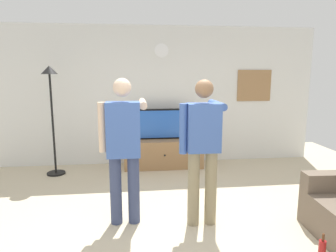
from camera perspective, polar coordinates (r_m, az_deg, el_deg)
The scene contains 9 objects.
ground_plane at distance 3.60m, azimuth 1.84°, elevation -20.20°, with size 8.40×8.40×0.00m, color beige.
back_wall at distance 6.06m, azimuth -2.20°, elevation 5.69°, with size 6.40×0.10×2.70m, color silver.
tv_stand at distance 5.91m, azimuth -0.90°, elevation -5.06°, with size 1.49×0.58×0.54m.
television at distance 5.83m, azimuth -0.96°, elevation 0.40°, with size 1.04×0.07×0.59m.
wall_clock at distance 6.01m, azimuth -1.23°, elevation 14.01°, with size 0.27×0.27×0.03m, color white.
framed_picture at distance 6.46m, azimuth 15.87°, elevation 7.33°, with size 0.70×0.04×0.63m, color #997047.
floor_lamp at distance 5.64m, azimuth -21.14°, elevation 4.95°, with size 0.32×0.32×1.92m.
person_standing_nearer_lamp at distance 3.60m, azimuth -8.34°, elevation -3.32°, with size 0.57×0.78×1.75m.
person_standing_nearer_couch at distance 3.57m, azimuth 6.57°, elevation -3.52°, with size 0.56×0.78×1.74m.
Camera 1 is at (-0.47, -3.07, 1.82)m, focal length 32.40 mm.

